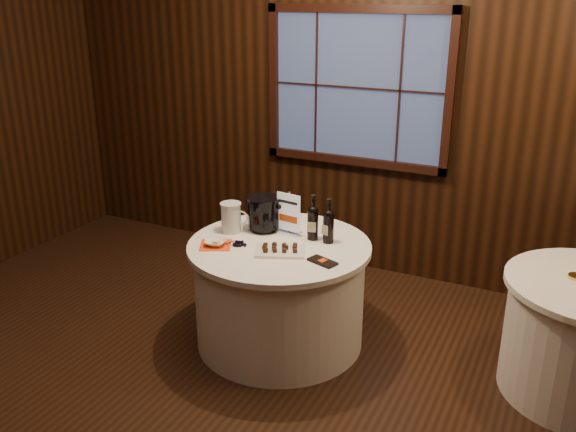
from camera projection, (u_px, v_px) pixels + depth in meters
The scene contains 13 objects.
ground at pixel (204, 420), 3.66m from camera, with size 6.00×6.00×0.00m, color black.
back_wall at pixel (358, 100), 5.21m from camera, with size 6.00×0.10×3.00m.
main_table at pixel (280, 293), 4.36m from camera, with size 1.28×1.28×0.77m.
sign_stand at pixel (289, 220), 4.36m from camera, with size 0.20×0.12×0.32m.
port_bottle_left at pixel (313, 220), 4.26m from camera, with size 0.08×0.09×0.33m.
port_bottle_right at pixel (329, 224), 4.20m from camera, with size 0.08×0.09×0.32m.
ice_bucket at pixel (264, 213), 4.42m from camera, with size 0.25×0.25×0.25m.
chocolate_plate at pixel (280, 250), 4.08m from camera, with size 0.39×0.33×0.05m.
chocolate_box at pixel (323, 262), 3.93m from camera, with size 0.19×0.10×0.02m, color black.
grape_bunch at pixel (239, 244), 4.18m from camera, with size 0.16×0.08×0.04m.
glass_pitcher at pixel (231, 217), 4.40m from camera, with size 0.20×0.15×0.22m.
orange_napkin at pixel (216, 245), 4.20m from camera, with size 0.21×0.21×0.00m, color #F74514.
cracker_bowl at pixel (216, 242), 4.19m from camera, with size 0.15×0.15×0.04m, color white.
Camera 1 is at (1.78, -2.47, 2.42)m, focal length 38.00 mm.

